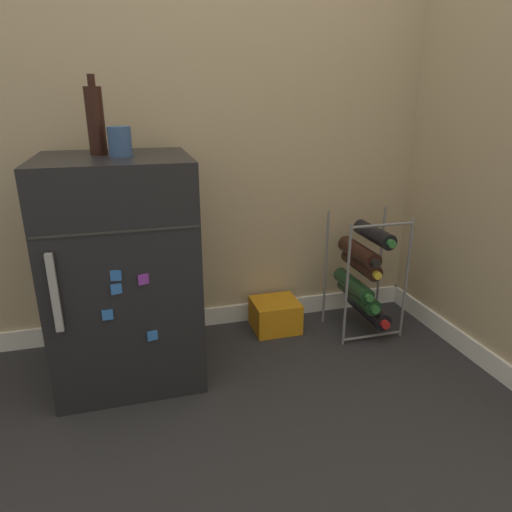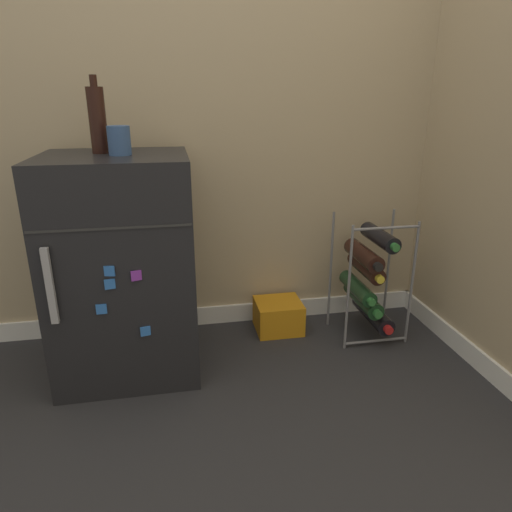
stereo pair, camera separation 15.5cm
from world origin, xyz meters
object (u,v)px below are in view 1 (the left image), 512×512
at_px(soda_box, 275,315).
at_px(fridge_top_cup, 120,142).
at_px(mini_fridge, 124,271).
at_px(fridge_top_bottle, 96,120).
at_px(wine_rack, 363,276).

height_order(soda_box, fridge_top_cup, fridge_top_cup).
height_order(mini_fridge, soda_box, mini_fridge).
height_order(fridge_top_cup, fridge_top_bottle, fridge_top_bottle).
bearing_deg(mini_fridge, fridge_top_cup, -30.43).
distance_m(wine_rack, fridge_top_cup, 1.23).
xyz_separation_m(wine_rack, fridge_top_bottle, (-1.11, -0.00, 0.72)).
distance_m(fridge_top_cup, fridge_top_bottle, 0.13).
relative_size(wine_rack, soda_box, 2.65).
xyz_separation_m(soda_box, fridge_top_cup, (-0.64, -0.19, 0.85)).
xyz_separation_m(fridge_top_cup, fridge_top_bottle, (-0.08, 0.07, 0.07)).
height_order(wine_rack, soda_box, wine_rack).
bearing_deg(fridge_top_cup, wine_rack, 4.28).
bearing_deg(mini_fridge, soda_box, 14.37).
bearing_deg(wine_rack, soda_box, 163.72).
relative_size(soda_box, fridge_top_cup, 2.12).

